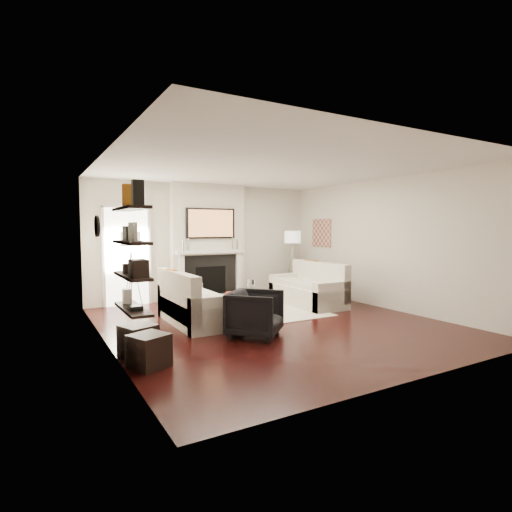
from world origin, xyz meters
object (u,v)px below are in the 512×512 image
lamp_right_shade (293,237)px  coffee_table (244,295)px  armchair (255,311)px  lamp_left_shade (130,239)px  loveseat_right_base (307,295)px  ottoman_near (138,340)px  loveseat_left_base (196,311)px

lamp_right_shade → coffee_table: bearing=-145.3°
coffee_table → armchair: size_ratio=1.41×
coffee_table → lamp_left_shade: size_ratio=2.75×
loveseat_right_base → armchair: armchair is taller
ottoman_near → loveseat_left_base: bearing=44.6°
ottoman_near → loveseat_right_base: bearing=22.4°
loveseat_right_base → lamp_left_shade: (-3.39, 1.53, 1.24)m
loveseat_left_base → coffee_table: size_ratio=1.64×
loveseat_left_base → armchair: bearing=-69.0°
coffee_table → ottoman_near: (-2.34, -1.43, -0.20)m
lamp_left_shade → ottoman_near: 3.47m
loveseat_right_base → ottoman_near: loveseat_right_base is taller
loveseat_left_base → ottoman_near: (-1.31, -1.29, -0.01)m
loveseat_left_base → coffee_table: 1.05m
lamp_right_shade → loveseat_left_base: bearing=-152.8°
loveseat_right_base → coffee_table: (-1.68, -0.22, 0.19)m
lamp_right_shade → lamp_left_shade: bearing=176.5°
loveseat_left_base → lamp_left_shade: (-0.69, 1.89, 1.24)m
armchair → lamp_right_shade: lamp_right_shade is taller
lamp_left_shade → loveseat_left_base: bearing=-69.9°
loveseat_left_base → loveseat_right_base: (2.70, 0.36, 0.00)m
loveseat_left_base → coffee_table: (1.03, 0.14, 0.19)m
armchair → lamp_left_shade: size_ratio=1.95×
lamp_right_shade → ottoman_near: bearing=-146.9°
loveseat_right_base → lamp_left_shade: lamp_left_shade is taller
armchair → coffee_table: bearing=24.8°
lamp_right_shade → armchair: bearing=-133.2°
loveseat_left_base → armchair: size_ratio=2.31×
loveseat_left_base → lamp_right_shade: size_ratio=4.50×
loveseat_right_base → loveseat_left_base: bearing=-172.5°
loveseat_right_base → lamp_left_shade: bearing=155.8°
coffee_table → ottoman_near: coffee_table is taller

